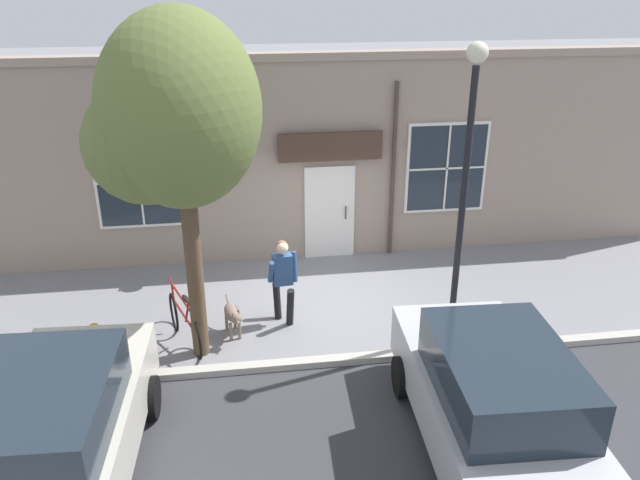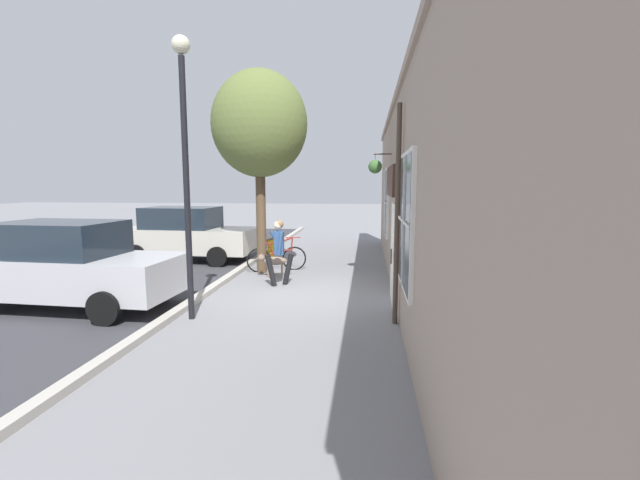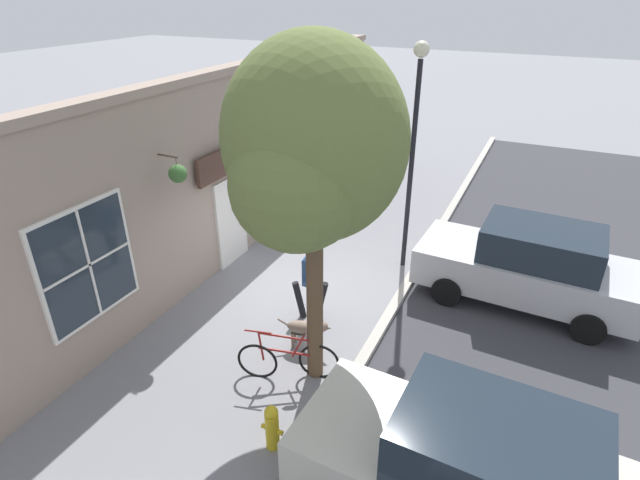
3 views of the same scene
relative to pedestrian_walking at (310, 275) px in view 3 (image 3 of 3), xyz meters
name	(u,v)px [view 3 (image 3 of 3)]	position (x,y,z in m)	size (l,w,h in m)	color
ground_plane	(304,290)	(-0.54, 0.78, -0.96)	(90.00, 90.00, 0.00)	gray
curb_and_road	(601,367)	(5.31, 0.78, -0.95)	(10.10, 28.00, 0.12)	#B2ADA3
storefront_facade	(207,179)	(-2.88, 0.78, 1.27)	(0.95, 18.00, 4.44)	gray
pedestrian_walking	(310,275)	(0.00, 0.00, 0.00)	(0.69, 0.55, 1.62)	black
dog_on_leash	(306,328)	(0.37, -0.92, -0.53)	(1.02, 0.37, 0.65)	#7F6B5B
street_tree_by_curb	(310,153)	(0.81, -1.60, 3.01)	(2.62, 2.61, 5.56)	brown
leaning_bicycle	(288,359)	(0.44, -1.75, -0.58)	(1.64, 0.65, 1.00)	black
parked_car_nearest_curb	(476,473)	(3.70, -3.06, -0.08)	(4.38, 2.09, 1.75)	beige
parked_car_mid_block	(528,265)	(3.81, 2.38, -0.08)	(4.38, 2.09, 1.75)	#B7B7BC
street_lamp	(414,130)	(1.09, 2.79, 2.30)	(0.32, 0.32, 5.03)	black
fire_hydrant	(272,427)	(0.93, -3.12, -0.57)	(0.34, 0.20, 0.77)	gold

